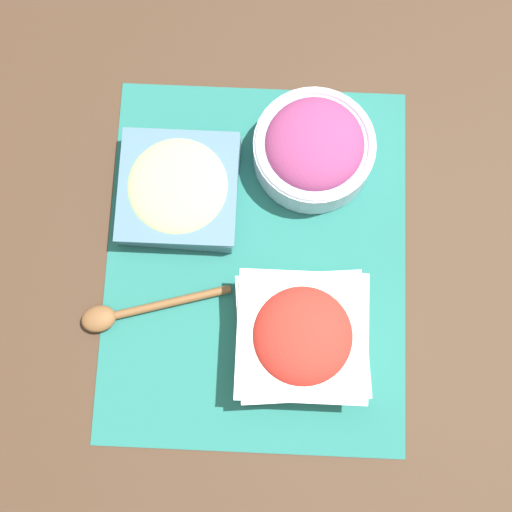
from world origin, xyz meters
The scene contains 6 objects.
ground_plane centered at (0.00, 0.00, 0.00)m, with size 3.00×3.00×0.00m, color #422D1E.
placemat centered at (0.00, 0.00, 0.00)m, with size 0.53×0.43×0.00m.
cucumber_bowl centered at (0.09, 0.12, 0.03)m, with size 0.17×0.17×0.05m.
tomato_bowl centered at (-0.11, -0.07, 0.05)m, with size 0.19×0.19×0.10m.
onion_bowl centered at (0.16, -0.08, 0.05)m, with size 0.17×0.17×0.08m.
wooden_spoon centered at (-0.08, 0.18, 0.01)m, with size 0.08×0.21×0.02m.
Camera 1 is at (-0.21, -0.01, 1.01)m, focal length 50.00 mm.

